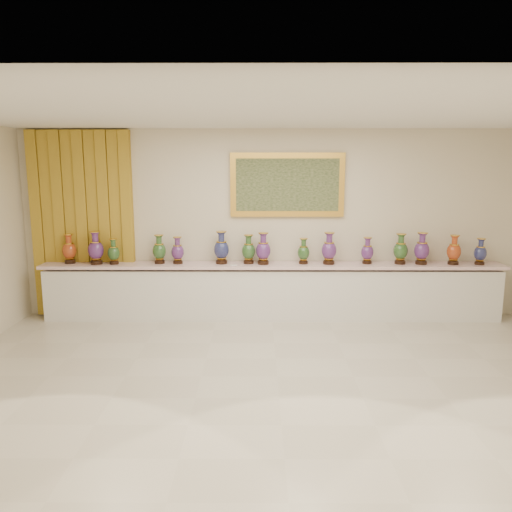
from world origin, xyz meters
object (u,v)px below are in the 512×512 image
at_px(vase_1, 96,250).
at_px(vase_2, 114,253).
at_px(counter, 272,292).
at_px(vase_0, 69,250).

distance_m(vase_1, vase_2, 0.28).
relative_size(counter, vase_0, 15.50).
bearing_deg(vase_2, counter, 1.08).
xyz_separation_m(vase_0, vase_2, (0.72, -0.06, -0.03)).
relative_size(counter, vase_1, 14.01).
bearing_deg(vase_0, counter, -0.31).
bearing_deg(counter, vase_0, 179.69).
distance_m(vase_0, vase_2, 0.73).
bearing_deg(vase_2, vase_1, -178.61).
bearing_deg(vase_1, vase_0, 170.86).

